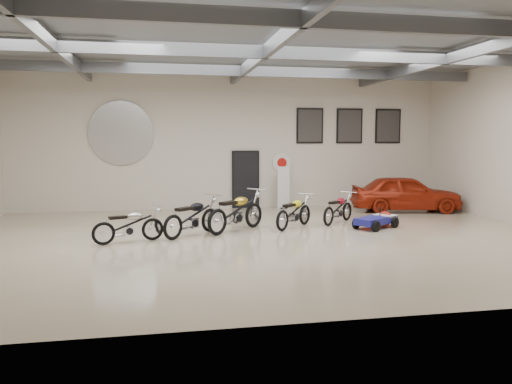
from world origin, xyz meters
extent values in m
cube|color=#C5AD96|center=(0.00, 0.00, 0.00)|extent=(16.00, 12.00, 0.01)
cube|color=gray|center=(0.00, 0.00, 5.00)|extent=(16.00, 12.00, 0.01)
cube|color=beige|center=(0.00, 6.00, 2.50)|extent=(16.00, 0.02, 5.00)
cube|color=black|center=(0.50, 5.95, 1.05)|extent=(0.92, 0.08, 2.10)
imported|color=#9B220E|center=(6.00, 3.97, 0.65)|extent=(2.31, 4.07, 1.31)
camera|label=1|loc=(-2.61, -12.53, 2.57)|focal=35.00mm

